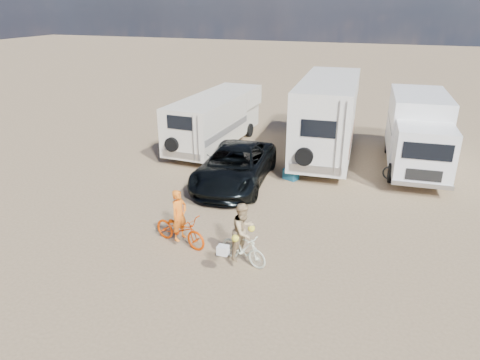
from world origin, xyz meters
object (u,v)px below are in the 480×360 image
(rider_man, at_px, (180,221))
(rider_woman, at_px, (243,237))
(box_truck, at_px, (418,134))
(bike_man, at_px, (180,229))
(rv_main, at_px, (327,119))
(bike_woman, at_px, (243,248))
(bike_parked, at_px, (404,172))
(cooler, at_px, (291,174))
(rv_left, at_px, (216,121))
(dark_suv, at_px, (235,166))
(crate, at_px, (295,172))

(rider_man, height_order, rider_woman, rider_woman)
(box_truck, xyz_separation_m, bike_man, (-6.60, -9.08, -1.05))
(rv_main, relative_size, bike_woman, 4.91)
(bike_woman, bearing_deg, bike_man, 100.22)
(bike_woman, height_order, rider_man, rider_man)
(bike_parked, xyz_separation_m, cooler, (-4.32, -1.13, -0.23))
(bike_woman, bearing_deg, bike_parked, -9.35)
(rv_left, height_order, dark_suv, rv_left)
(dark_suv, relative_size, bike_man, 2.91)
(box_truck, bearing_deg, rv_left, 175.05)
(rider_man, height_order, crate, rider_man)
(rv_main, height_order, crate, rv_main)
(bike_woman, xyz_separation_m, rider_man, (-2.09, 0.33, 0.33))
(bike_man, bearing_deg, rv_main, -1.21)
(rv_main, xyz_separation_m, cooler, (-0.81, -3.27, -1.57))
(bike_parked, height_order, crate, bike_parked)
(bike_woman, height_order, crate, bike_woman)
(dark_suv, bearing_deg, crate, 32.96)
(rv_main, distance_m, bike_woman, 9.83)
(rv_main, xyz_separation_m, rider_woman, (-0.62, -9.72, -0.98))
(rv_main, distance_m, rider_woman, 9.79)
(cooler, height_order, crate, cooler)
(rv_left, relative_size, rider_woman, 4.35)
(rv_main, height_order, box_truck, rv_main)
(rv_left, bearing_deg, rider_woman, -61.19)
(dark_suv, bearing_deg, rider_man, -93.59)
(rv_left, height_order, crate, rv_left)
(box_truck, distance_m, bike_woman, 10.49)
(bike_man, distance_m, bike_woman, 2.12)
(rv_left, xyz_separation_m, cooler, (4.58, -3.14, -1.03))
(bike_woman, distance_m, cooler, 6.46)
(dark_suv, distance_m, rider_woman, 5.70)
(dark_suv, height_order, bike_woman, dark_suv)
(rv_main, xyz_separation_m, rv_left, (-5.39, -0.13, -0.54))
(bike_parked, height_order, cooler, bike_parked)
(rider_man, height_order, bike_parked, rider_man)
(bike_woman, bearing_deg, rv_main, 15.53)
(dark_suv, relative_size, crate, 11.67)
(rv_left, xyz_separation_m, box_truck, (9.28, -0.18, 0.29))
(rv_left, height_order, rider_man, rv_left)
(bike_man, relative_size, rider_woman, 1.14)
(rv_left, xyz_separation_m, bike_parked, (8.89, -2.01, -0.80))
(rv_left, bearing_deg, dark_suv, -56.68)
(cooler, bearing_deg, bike_man, -84.20)
(crate, bearing_deg, rv_main, 75.39)
(bike_parked, bearing_deg, crate, 113.18)
(bike_parked, relative_size, crate, 3.71)
(bike_man, height_order, cooler, bike_man)
(rv_left, relative_size, bike_man, 3.82)
(bike_parked, bearing_deg, bike_man, 152.73)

